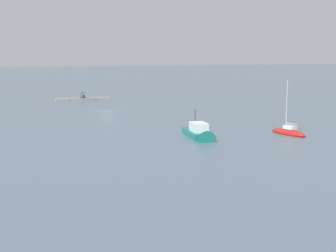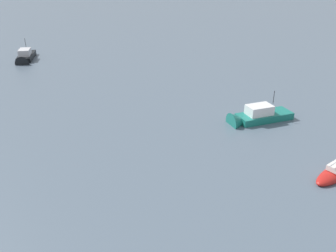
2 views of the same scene
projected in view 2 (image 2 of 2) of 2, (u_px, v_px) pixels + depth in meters
motorboat_black_near at (25, 58)px, 62.60m from camera, size 8.02×4.69×4.31m
motorboat_teal_mid at (255, 118)px, 39.11m from camera, size 3.31×7.62×4.14m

